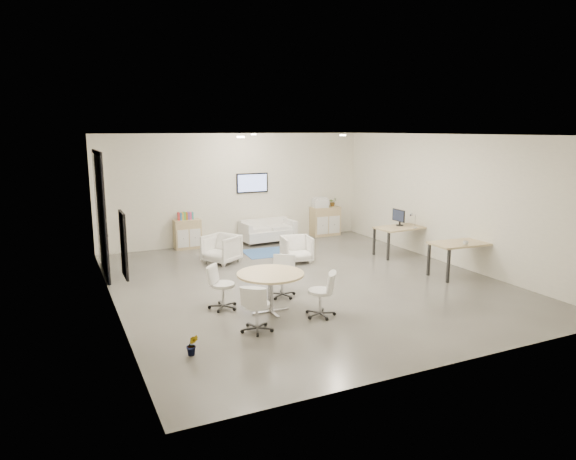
{
  "coord_description": "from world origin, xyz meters",
  "views": [
    {
      "loc": [
        -4.94,
        -9.72,
        3.32
      ],
      "look_at": [
        -0.22,
        0.4,
        1.12
      ],
      "focal_mm": 32.0,
      "sensor_mm": 36.0,
      "label": 1
    }
  ],
  "objects_px": {
    "loveseat": "(267,232)",
    "armchair_right": "(297,248)",
    "round_table": "(270,277)",
    "armchair_left": "(221,247)",
    "desk_front": "(463,246)",
    "desk_rear": "(403,229)",
    "sideboard_right": "(325,221)",
    "sideboard_left": "(187,234)"
  },
  "relations": [
    {
      "from": "armchair_right",
      "to": "sideboard_right",
      "type": "bearing_deg",
      "value": 58.92
    },
    {
      "from": "sideboard_right",
      "to": "loveseat",
      "type": "xyz_separation_m",
      "value": [
        -2.06,
        -0.15,
        -0.14
      ]
    },
    {
      "from": "loveseat",
      "to": "desk_rear",
      "type": "xyz_separation_m",
      "value": [
        2.67,
        -2.99,
        0.38
      ]
    },
    {
      "from": "loveseat",
      "to": "armchair_right",
      "type": "distance_m",
      "value": 2.47
    },
    {
      "from": "sideboard_right",
      "to": "armchair_right",
      "type": "height_order",
      "value": "sideboard_right"
    },
    {
      "from": "armchair_left",
      "to": "round_table",
      "type": "distance_m",
      "value": 3.83
    },
    {
      "from": "armchair_right",
      "to": "desk_front",
      "type": "height_order",
      "value": "desk_front"
    },
    {
      "from": "desk_front",
      "to": "armchair_left",
      "type": "bearing_deg",
      "value": 147.53
    },
    {
      "from": "loveseat",
      "to": "armchair_right",
      "type": "relative_size",
      "value": 2.21
    },
    {
      "from": "sideboard_left",
      "to": "loveseat",
      "type": "distance_m",
      "value": 2.36
    },
    {
      "from": "armchair_right",
      "to": "round_table",
      "type": "bearing_deg",
      "value": -113.48
    },
    {
      "from": "desk_rear",
      "to": "armchair_right",
      "type": "bearing_deg",
      "value": 165.47
    },
    {
      "from": "armchair_right",
      "to": "armchair_left",
      "type": "bearing_deg",
      "value": 167.22
    },
    {
      "from": "armchair_right",
      "to": "round_table",
      "type": "xyz_separation_m",
      "value": [
        -2.03,
        -3.08,
        0.3
      ]
    },
    {
      "from": "sideboard_right",
      "to": "desk_front",
      "type": "bearing_deg",
      "value": -83.12
    },
    {
      "from": "desk_rear",
      "to": "round_table",
      "type": "height_order",
      "value": "desk_rear"
    },
    {
      "from": "loveseat",
      "to": "armchair_left",
      "type": "relative_size",
      "value": 2.06
    },
    {
      "from": "sideboard_right",
      "to": "armchair_left",
      "type": "distance_m",
      "value": 4.44
    },
    {
      "from": "desk_rear",
      "to": "desk_front",
      "type": "xyz_separation_m",
      "value": [
        0.02,
        -2.17,
        0.01
      ]
    },
    {
      "from": "desk_rear",
      "to": "desk_front",
      "type": "bearing_deg",
      "value": -93.43
    },
    {
      "from": "sideboard_right",
      "to": "armchair_left",
      "type": "relative_size",
      "value": 1.16
    },
    {
      "from": "armchair_left",
      "to": "desk_rear",
      "type": "relative_size",
      "value": 0.51
    },
    {
      "from": "sideboard_left",
      "to": "armchair_right",
      "type": "height_order",
      "value": "sideboard_left"
    },
    {
      "from": "loveseat",
      "to": "desk_rear",
      "type": "distance_m",
      "value": 4.03
    },
    {
      "from": "armchair_right",
      "to": "desk_rear",
      "type": "height_order",
      "value": "desk_rear"
    },
    {
      "from": "desk_front",
      "to": "round_table",
      "type": "height_order",
      "value": "desk_front"
    },
    {
      "from": "desk_rear",
      "to": "desk_front",
      "type": "distance_m",
      "value": 2.17
    },
    {
      "from": "sideboard_right",
      "to": "desk_rear",
      "type": "relative_size",
      "value": 0.6
    },
    {
      "from": "sideboard_left",
      "to": "loveseat",
      "type": "xyz_separation_m",
      "value": [
        2.35,
        -0.18,
        -0.1
      ]
    },
    {
      "from": "round_table",
      "to": "armchair_right",
      "type": "bearing_deg",
      "value": 56.59
    },
    {
      "from": "round_table",
      "to": "desk_rear",
      "type": "bearing_deg",
      "value": 27.39
    },
    {
      "from": "desk_rear",
      "to": "loveseat",
      "type": "bearing_deg",
      "value": 127.71
    },
    {
      "from": "desk_front",
      "to": "round_table",
      "type": "xyz_separation_m",
      "value": [
        -4.94,
        -0.37,
        -0.04
      ]
    },
    {
      "from": "desk_front",
      "to": "sideboard_right",
      "type": "bearing_deg",
      "value": 100.84
    },
    {
      "from": "sideboard_right",
      "to": "desk_front",
      "type": "height_order",
      "value": "sideboard_right"
    },
    {
      "from": "armchair_right",
      "to": "round_table",
      "type": "relative_size",
      "value": 0.59
    },
    {
      "from": "armchair_left",
      "to": "desk_front",
      "type": "bearing_deg",
      "value": 21.01
    },
    {
      "from": "armchair_left",
      "to": "desk_front",
      "type": "distance_m",
      "value": 5.8
    },
    {
      "from": "sideboard_right",
      "to": "armchair_left",
      "type": "bearing_deg",
      "value": -155.04
    },
    {
      "from": "sideboard_left",
      "to": "desk_rear",
      "type": "bearing_deg",
      "value": -32.23
    },
    {
      "from": "sideboard_right",
      "to": "armchair_right",
      "type": "distance_m",
      "value": 3.46
    },
    {
      "from": "loveseat",
      "to": "round_table",
      "type": "relative_size",
      "value": 1.31
    }
  ]
}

